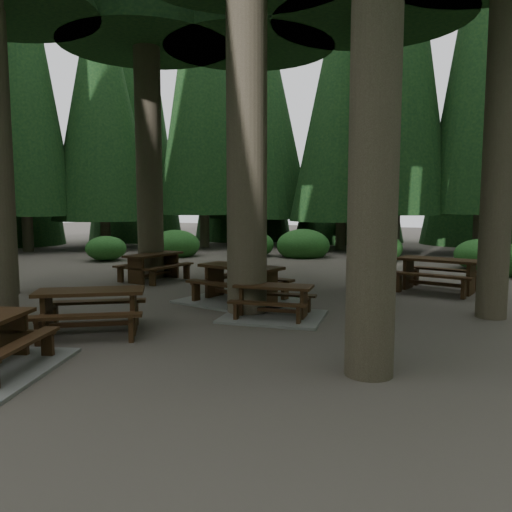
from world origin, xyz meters
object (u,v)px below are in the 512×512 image
at_px(picnic_table_a, 274,307).
at_px(picnic_table_c, 241,289).
at_px(picnic_table_b, 154,263).
at_px(picnic_table_e, 91,305).
at_px(picnic_table_d, 439,270).

height_order(picnic_table_a, picnic_table_c, picnic_table_c).
distance_m(picnic_table_b, picnic_table_c, 4.27).
height_order(picnic_table_c, picnic_table_e, picnic_table_c).
height_order(picnic_table_b, picnic_table_c, picnic_table_c).
height_order(picnic_table_a, picnic_table_e, picnic_table_e).
relative_size(picnic_table_b, picnic_table_d, 0.89).
distance_m(picnic_table_b, picnic_table_e, 6.19).
bearing_deg(picnic_table_d, picnic_table_a, -109.42).
xyz_separation_m(picnic_table_a, picnic_table_d, (2.74, 4.66, 0.36)).
bearing_deg(picnic_table_c, picnic_table_a, -29.96).
xyz_separation_m(picnic_table_a, picnic_table_b, (-5.21, 2.97, 0.33)).
xyz_separation_m(picnic_table_a, picnic_table_e, (-2.44, -2.58, 0.32)).
bearing_deg(picnic_table_a, picnic_table_c, 130.23).
relative_size(picnic_table_c, picnic_table_d, 1.28).
xyz_separation_m(picnic_table_b, picnic_table_c, (3.86, -1.80, -0.23)).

